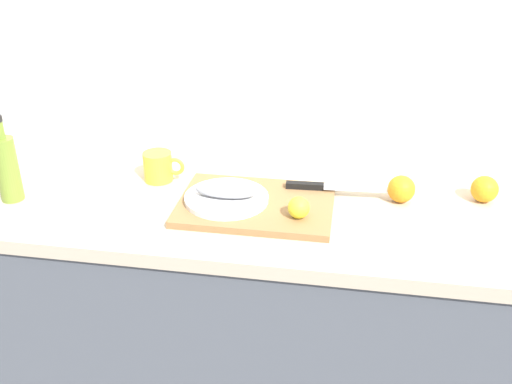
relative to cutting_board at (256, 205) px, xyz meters
name	(u,v)px	position (x,y,z in m)	size (l,w,h in m)	color
back_wall	(298,55)	(0.07, 0.34, 0.34)	(3.20, 0.05, 2.50)	white
kitchen_counter	(279,332)	(0.07, 0.02, -0.46)	(2.00, 0.60, 0.90)	#4C5159
cutting_board	(256,205)	(0.00, 0.00, 0.00)	(0.43, 0.31, 0.02)	olive
white_plate	(226,198)	(-0.08, -0.01, 0.02)	(0.24, 0.24, 0.01)	white
fish_fillet	(226,190)	(-0.08, -0.01, 0.04)	(0.18, 0.08, 0.04)	gray
chef_knife	(323,187)	(0.18, 0.11, 0.02)	(0.29, 0.04, 0.02)	silver
lemon_0	(299,208)	(0.13, -0.07, 0.04)	(0.06, 0.06, 0.06)	yellow
olive_oil_bottle	(7,167)	(-0.70, -0.06, 0.09)	(0.06, 0.06, 0.25)	olive
coffee_mug_1	(159,167)	(-0.32, 0.13, 0.04)	(0.13, 0.09, 0.09)	yellow
orange_1	(401,189)	(0.40, 0.11, 0.03)	(0.08, 0.08, 0.08)	orange
orange_2	(485,189)	(0.63, 0.15, 0.03)	(0.08, 0.08, 0.08)	orange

